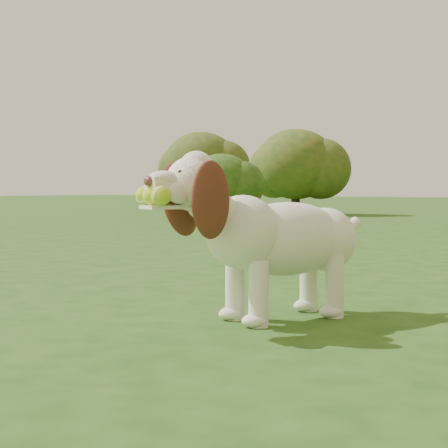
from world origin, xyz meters
The scene contains 5 objects.
ground centered at (0.00, 0.00, 0.00)m, with size 80.00×80.00×0.00m, color #204413.
dog centered at (-0.08, 0.50, 0.38)m, with size 0.67×1.04×0.71m.
shrub_a centered at (-5.22, 7.56, 0.67)m, with size 1.10×1.10×1.14m.
shrub_e centered at (-5.56, 10.78, 1.06)m, with size 1.74×1.74×1.80m.
shrub_g centered at (-9.18, 12.33, 1.18)m, with size 1.94×1.94×2.01m.
Camera 1 is at (1.40, -1.98, 0.56)m, focal length 55.00 mm.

